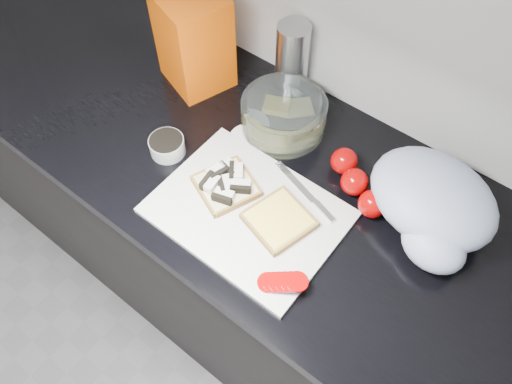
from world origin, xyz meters
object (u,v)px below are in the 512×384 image
(glass_bowl, at_px, (283,115))
(steel_canister, at_px, (292,60))
(cutting_board, at_px, (248,212))
(bread_bag, at_px, (194,40))

(glass_bowl, bearing_deg, steel_canister, 118.38)
(cutting_board, height_order, glass_bowl, glass_bowl)
(bread_bag, xyz_separation_m, steel_canister, (0.22, 0.12, -0.03))
(cutting_board, height_order, steel_canister, steel_canister)
(glass_bowl, xyz_separation_m, bread_bag, (-0.28, 0.00, 0.08))
(cutting_board, relative_size, glass_bowl, 1.94)
(cutting_board, relative_size, bread_bag, 1.61)
(bread_bag, bearing_deg, glass_bowl, 18.19)
(cutting_board, distance_m, bread_bag, 0.47)
(steel_canister, bearing_deg, bread_bag, -151.58)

